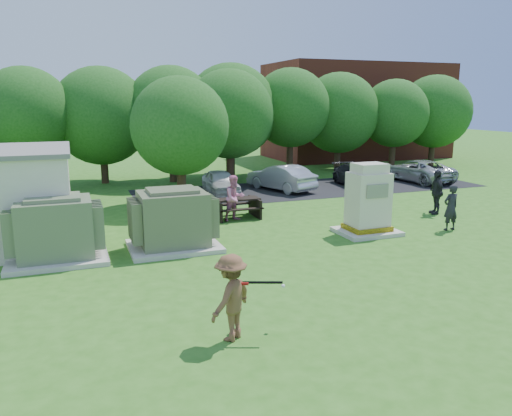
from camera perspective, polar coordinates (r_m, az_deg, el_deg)
name	(u,v)px	position (r m, az deg, el deg)	size (l,w,h in m)	color
ground	(306,282)	(14.10, 5.76, -8.42)	(120.00, 120.00, 0.00)	#2D6619
brick_building	(356,111)	(45.58, 11.35, 10.79)	(15.00, 8.00, 8.00)	maroon
parking_strip	(312,188)	(28.83, 6.44, 2.26)	(20.00, 6.00, 0.01)	#232326
transformer_left	(56,231)	(16.79, -21.92, -2.41)	(3.00, 2.40, 2.07)	beige
transformer_right	(173,221)	(17.07, -9.44, -1.45)	(3.00, 2.40, 2.07)	beige
generator_cabinet	(368,203)	(19.17, 12.68, 0.53)	(2.20, 1.80, 2.67)	beige
picnic_table	(236,206)	(21.35, -2.29, 0.27)	(2.00, 1.50, 0.86)	black
batter	(231,297)	(10.57, -2.88, -10.17)	(1.20, 0.69, 1.86)	brown
person_by_generator	(451,207)	(20.66, 21.37, 0.05)	(0.66, 0.43, 1.80)	black
person_at_picnic	(235,198)	(20.82, -2.46, 1.15)	(0.93, 0.73, 1.92)	pink
person_walking_right	(436,192)	(23.44, 19.92, 1.72)	(1.15, 0.48, 1.96)	#252429
car_white	(221,182)	(26.94, -4.07, 2.98)	(1.51, 3.75, 1.28)	silver
car_silver_a	(281,177)	(27.99, 2.86, 3.50)	(1.52, 4.36, 1.44)	#BBBBC1
car_dark	(357,176)	(29.86, 11.47, 3.64)	(1.75, 4.30, 1.25)	black
car_silver_b	(418,171)	(32.57, 17.99, 4.09)	(2.26, 4.90, 1.36)	#AFAFB4
batting_equipment	(262,283)	(10.63, 0.71, -8.61)	(1.17, 0.52, 0.35)	black
tree_row	(200,114)	(31.27, -6.42, 10.68)	(41.30, 13.30, 7.30)	#47301E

